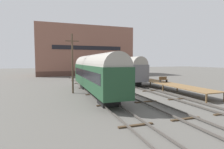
# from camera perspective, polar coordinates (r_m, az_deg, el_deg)

# --- Properties ---
(ground_plane) EXTENTS (200.00, 200.00, 0.00)m
(ground_plane) POSITION_cam_1_polar(r_m,az_deg,el_deg) (22.21, 7.07, -7.24)
(ground_plane) COLOR #56544F
(track_left) EXTENTS (2.60, 60.00, 0.26)m
(track_left) POSITION_cam_1_polar(r_m,az_deg,el_deg) (20.71, -3.58, -7.66)
(track_left) COLOR #4C4742
(track_left) RESTS_ON ground
(track_middle) EXTENTS (2.60, 60.00, 0.26)m
(track_middle) POSITION_cam_1_polar(r_m,az_deg,el_deg) (22.18, 7.07, -6.88)
(track_middle) COLOR #4C4742
(track_middle) RESTS_ON ground
(track_right) EXTENTS (2.60, 60.00, 0.26)m
(track_right) POSITION_cam_1_polar(r_m,az_deg,el_deg) (24.31, 16.10, -6.02)
(track_right) COLOR #4C4742
(track_right) RESTS_ON ground
(train_car_grey) EXTENTS (2.99, 15.68, 5.26)m
(train_car_grey) POSITION_cam_1_polar(r_m,az_deg,el_deg) (35.97, 3.61, 2.03)
(train_car_grey) COLOR black
(train_car_grey) RESTS_ON ground
(train_car_green) EXTENTS (2.94, 17.87, 5.33)m
(train_car_green) POSITION_cam_1_polar(r_m,az_deg,el_deg) (23.22, -5.59, 0.87)
(train_car_green) COLOR black
(train_car_green) RESTS_ON ground
(station_platform) EXTENTS (2.85, 15.53, 1.10)m
(station_platform) POSITION_cam_1_polar(r_m,az_deg,el_deg) (27.34, 18.50, -3.07)
(station_platform) COLOR brown
(station_platform) RESTS_ON ground
(bench) EXTENTS (1.40, 0.40, 0.91)m
(bench) POSITION_cam_1_polar(r_m,az_deg,el_deg) (28.81, 16.38, -1.52)
(bench) COLOR brown
(bench) RESTS_ON station_platform
(person_worker) EXTENTS (0.32, 0.32, 1.64)m
(person_worker) POSITION_cam_1_polar(r_m,az_deg,el_deg) (20.41, 3.99, -5.45)
(person_worker) COLOR #282833
(person_worker) RESTS_ON ground
(utility_pole) EXTENTS (1.80, 0.24, 8.18)m
(utility_pole) POSITION_cam_1_polar(r_m,az_deg,el_deg) (24.72, -12.78, 3.80)
(utility_pole) COLOR #473828
(utility_pole) RESTS_ON ground
(warehouse_building) EXTENTS (29.86, 11.78, 15.41)m
(warehouse_building) POSITION_cam_1_polar(r_m,az_deg,el_deg) (59.56, -8.86, 7.46)
(warehouse_building) COLOR #4F342A
(warehouse_building) RESTS_ON ground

